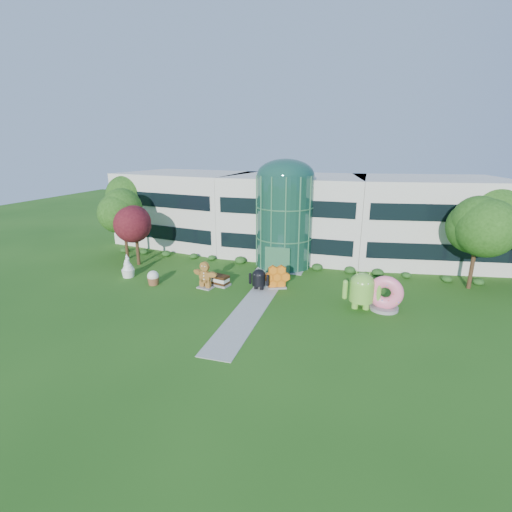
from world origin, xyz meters
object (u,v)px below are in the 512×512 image
(android_black, at_px, (259,278))
(gingerbread, at_px, (205,275))
(android_green, at_px, (362,288))
(donut, at_px, (385,292))

(android_black, distance_m, gingerbread, 4.98)
(android_green, height_order, gingerbread, android_green)
(android_green, height_order, donut, android_green)
(android_green, xyz_separation_m, android_black, (-9.06, 1.63, -0.63))
(donut, bearing_deg, android_black, 179.06)
(android_black, xyz_separation_m, gingerbread, (-4.85, -1.09, 0.15))
(gingerbread, bearing_deg, android_black, 25.51)
(android_black, height_order, donut, donut)
(android_green, bearing_deg, android_black, 165.69)
(android_green, xyz_separation_m, gingerbread, (-13.91, 0.54, -0.48))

